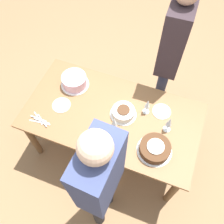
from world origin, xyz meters
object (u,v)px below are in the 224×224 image
Objects in this scene: cake_back_decorated at (74,81)px; person_cutting at (100,181)px; cake_center_white at (123,112)px; wine_glass_near at (147,104)px; wine_glass_far at (169,122)px; person_watching at (172,49)px; wine_glass_extra at (114,122)px; cake_front_chocolate at (155,149)px.

person_cutting is at bearing -53.77° from cake_back_decorated.
cake_back_decorated is (-0.60, 0.16, 0.02)m from cake_center_white.
wine_glass_near is 0.27m from wine_glass_far.
person_watching is (0.16, 1.45, -0.00)m from person_cutting.
wine_glass_extra is at bearing -18.74° from person_watching.
wine_glass_near is 0.96× the size of wine_glass_far.
person_cutting is at bearing -115.12° from wine_glass_far.
wine_glass_extra is (-0.46, -0.19, 0.02)m from wine_glass_far.
wine_glass_far reaches higher than cake_back_decorated.
wine_glass_near is at bearing 54.63° from wine_glass_extra.
person_watching is (0.84, 0.52, 0.27)m from cake_back_decorated.
person_cutting reaches higher than cake_center_white.
cake_front_chocolate is 0.99m from person_watching.
person_cutting is (0.68, -0.93, 0.27)m from cake_back_decorated.
cake_front_chocolate is at bearing -23.14° from cake_back_decorated.
wine_glass_extra is at bearing -95.87° from cake_center_white.
person_watching reaches higher than wine_glass_near.
cake_front_chocolate is 1.07m from cake_back_decorated.
wine_glass_near is (-0.19, 0.37, 0.09)m from cake_front_chocolate.
cake_center_white is 0.82× the size of cake_front_chocolate.
wine_glass_far is 0.12× the size of person_cutting.
wine_glass_extra is at bearing -32.18° from cake_back_decorated.
wine_glass_far is (0.24, -0.12, 0.00)m from wine_glass_near.
cake_back_decorated is 1.18m from person_cutting.
wine_glass_far is at bearing 78.66° from cake_front_chocolate.
wine_glass_near is (0.20, 0.11, 0.09)m from cake_center_white.
cake_center_white is 0.15× the size of person_watching.
cake_back_decorated is at bearing 170.59° from wine_glass_far.
wine_glass_near is at bearing 154.02° from wine_glass_far.
person_watching reaches higher than wine_glass_extra.
cake_back_decorated reaches higher than cake_center_white.
cake_back_decorated is at bearing -60.16° from person_watching.
wine_glass_extra reaches higher than cake_front_chocolate.
wine_glass_near is (0.79, -0.05, 0.07)m from cake_back_decorated.
cake_back_decorated is 1.05m from wine_glass_far.
cake_front_chocolate is 1.61× the size of wine_glass_near.
wine_glass_extra reaches higher than wine_glass_far.
person_cutting is (-0.35, -0.76, 0.20)m from wine_glass_far.
person_cutting reaches higher than cake_back_decorated.
cake_front_chocolate is 0.42m from wine_glass_near.
wine_glass_far is 0.12× the size of person_watching.
cake_center_white is 0.62m from cake_back_decorated.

